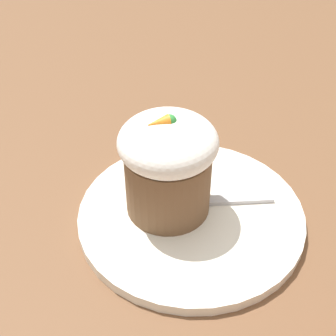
# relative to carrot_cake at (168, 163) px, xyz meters

# --- Properties ---
(ground_plane) EXTENTS (4.00, 4.00, 0.00)m
(ground_plane) POSITION_rel_carrot_cake_xyz_m (-0.02, 0.01, -0.06)
(ground_plane) COLOR brown
(dessert_plate) EXTENTS (0.20, 0.20, 0.01)m
(dessert_plate) POSITION_rel_carrot_cake_xyz_m (-0.02, 0.01, -0.05)
(dessert_plate) COLOR white
(dessert_plate) RESTS_ON ground_plane
(carrot_cake) EXTENTS (0.08, 0.08, 0.10)m
(carrot_cake) POSITION_rel_carrot_cake_xyz_m (0.00, 0.00, 0.00)
(carrot_cake) COLOR brown
(carrot_cake) RESTS_ON dessert_plate
(spoon) EXTENTS (0.12, 0.05, 0.01)m
(spoon) POSITION_rel_carrot_cake_xyz_m (-0.02, 0.00, -0.05)
(spoon) COLOR #B7B7BC
(spoon) RESTS_ON dessert_plate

